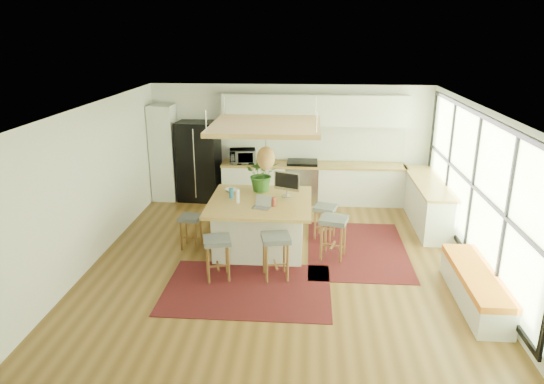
# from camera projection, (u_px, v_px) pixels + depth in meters

# --- Properties ---
(floor) EXTENTS (7.00, 7.00, 0.00)m
(floor) POSITION_uv_depth(u_px,v_px,m) (281.00, 260.00, 8.76)
(floor) COLOR brown
(floor) RESTS_ON ground
(ceiling) EXTENTS (7.00, 7.00, 0.00)m
(ceiling) POSITION_uv_depth(u_px,v_px,m) (282.00, 107.00, 7.92)
(ceiling) COLOR white
(ceiling) RESTS_ON ground
(wall_back) EXTENTS (6.50, 0.00, 6.50)m
(wall_back) POSITION_uv_depth(u_px,v_px,m) (290.00, 143.00, 11.66)
(wall_back) COLOR white
(wall_back) RESTS_ON ground
(wall_front) EXTENTS (6.50, 0.00, 6.50)m
(wall_front) POSITION_uv_depth(u_px,v_px,m) (262.00, 291.00, 5.03)
(wall_front) COLOR white
(wall_front) RESTS_ON ground
(wall_left) EXTENTS (0.00, 7.00, 7.00)m
(wall_left) POSITION_uv_depth(u_px,v_px,m) (95.00, 183.00, 8.58)
(wall_left) COLOR white
(wall_left) RESTS_ON ground
(wall_right) EXTENTS (0.00, 7.00, 7.00)m
(wall_right) POSITION_uv_depth(u_px,v_px,m) (479.00, 192.00, 8.11)
(wall_right) COLOR white
(wall_right) RESTS_ON ground
(window_wall) EXTENTS (0.10, 6.20, 2.60)m
(window_wall) POSITION_uv_depth(u_px,v_px,m) (478.00, 189.00, 8.09)
(window_wall) COLOR black
(window_wall) RESTS_ON wall_right
(pantry) EXTENTS (0.55, 0.60, 2.25)m
(pantry) POSITION_uv_depth(u_px,v_px,m) (164.00, 153.00, 11.64)
(pantry) COLOR white
(pantry) RESTS_ON floor
(back_counter_base) EXTENTS (4.20, 0.60, 0.88)m
(back_counter_base) POSITION_uv_depth(u_px,v_px,m) (313.00, 184.00, 11.60)
(back_counter_base) COLOR white
(back_counter_base) RESTS_ON floor
(back_counter_top) EXTENTS (4.24, 0.64, 0.05)m
(back_counter_top) POSITION_uv_depth(u_px,v_px,m) (313.00, 165.00, 11.46)
(back_counter_top) COLOR #A8843B
(back_counter_top) RESTS_ON back_counter_base
(backsplash) EXTENTS (4.20, 0.02, 0.80)m
(backsplash) POSITION_uv_depth(u_px,v_px,m) (314.00, 143.00, 11.60)
(backsplash) COLOR white
(backsplash) RESTS_ON wall_back
(upper_cabinets) EXTENTS (4.20, 0.34, 0.70)m
(upper_cabinets) POSITION_uv_depth(u_px,v_px,m) (314.00, 110.00, 11.20)
(upper_cabinets) COLOR white
(upper_cabinets) RESTS_ON wall_back
(range) EXTENTS (0.76, 0.62, 1.00)m
(range) POSITION_uv_depth(u_px,v_px,m) (302.00, 181.00, 11.60)
(range) COLOR #A5A5AA
(range) RESTS_ON floor
(right_counter_base) EXTENTS (0.60, 2.50, 0.88)m
(right_counter_base) POSITION_uv_depth(u_px,v_px,m) (427.00, 203.00, 10.31)
(right_counter_base) COLOR white
(right_counter_base) RESTS_ON floor
(right_counter_top) EXTENTS (0.64, 2.54, 0.05)m
(right_counter_top) POSITION_uv_depth(u_px,v_px,m) (429.00, 182.00, 10.17)
(right_counter_top) COLOR #A8843B
(right_counter_top) RESTS_ON right_counter_base
(window_bench) EXTENTS (0.52, 2.00, 0.50)m
(window_bench) POSITION_uv_depth(u_px,v_px,m) (475.00, 287.00, 7.34)
(window_bench) COLOR white
(window_bench) RESTS_ON floor
(ceiling_panel) EXTENTS (1.86, 1.86, 0.80)m
(ceiling_panel) POSITION_uv_depth(u_px,v_px,m) (266.00, 141.00, 8.52)
(ceiling_panel) COLOR #A8843B
(ceiling_panel) RESTS_ON ceiling
(rug_near) EXTENTS (2.60, 1.80, 0.01)m
(rug_near) POSITION_uv_depth(u_px,v_px,m) (248.00, 289.00, 7.78)
(rug_near) COLOR black
(rug_near) RESTS_ON floor
(rug_right) EXTENTS (1.80, 2.60, 0.01)m
(rug_right) POSITION_uv_depth(u_px,v_px,m) (357.00, 249.00, 9.18)
(rug_right) COLOR black
(rug_right) RESTS_ON floor
(fridge) EXTENTS (0.98, 0.79, 1.87)m
(fridge) POSITION_uv_depth(u_px,v_px,m) (199.00, 161.00, 11.67)
(fridge) COLOR black
(fridge) RESTS_ON floor
(island) EXTENTS (1.85, 1.85, 0.93)m
(island) POSITION_uv_depth(u_px,v_px,m) (260.00, 224.00, 9.13)
(island) COLOR #A8843B
(island) RESTS_ON floor
(stool_near_left) EXTENTS (0.52, 0.52, 0.71)m
(stool_near_left) POSITION_uv_depth(u_px,v_px,m) (218.00, 259.00, 8.01)
(stool_near_left) COLOR #4B5053
(stool_near_left) RESTS_ON floor
(stool_near_right) EXTENTS (0.53, 0.53, 0.75)m
(stool_near_right) POSITION_uv_depth(u_px,v_px,m) (276.00, 258.00, 8.03)
(stool_near_right) COLOR #4B5053
(stool_near_right) RESTS_ON floor
(stool_right_front) EXTENTS (0.55, 0.55, 0.77)m
(stool_right_front) POSITION_uv_depth(u_px,v_px,m) (333.00, 239.00, 8.74)
(stool_right_front) COLOR #4B5053
(stool_right_front) RESTS_ON floor
(stool_right_back) EXTENTS (0.49, 0.49, 0.67)m
(stool_right_back) POSITION_uv_depth(u_px,v_px,m) (325.00, 221.00, 9.57)
(stool_right_back) COLOR #4B5053
(stool_right_back) RESTS_ON floor
(stool_left_side) EXTENTS (0.41, 0.41, 0.63)m
(stool_left_side) POSITION_uv_depth(u_px,v_px,m) (191.00, 230.00, 9.15)
(stool_left_side) COLOR #4B5053
(stool_left_side) RESTS_ON floor
(laptop) EXTENTS (0.38, 0.39, 0.23)m
(laptop) POSITION_uv_depth(u_px,v_px,m) (261.00, 202.00, 8.56)
(laptop) COLOR #A5A5AA
(laptop) RESTS_ON island
(monitor) EXTENTS (0.54, 0.36, 0.48)m
(monitor) POSITION_uv_depth(u_px,v_px,m) (287.00, 183.00, 9.12)
(monitor) COLOR #A5A5AA
(monitor) RESTS_ON island
(microwave) EXTENTS (0.64, 0.42, 0.40)m
(microwave) POSITION_uv_depth(u_px,v_px,m) (243.00, 155.00, 11.47)
(microwave) COLOR #A5A5AA
(microwave) RESTS_ON back_counter_top
(island_plant) EXTENTS (0.77, 0.82, 0.54)m
(island_plant) POSITION_uv_depth(u_px,v_px,m) (262.00, 177.00, 9.44)
(island_plant) COLOR #1E4C19
(island_plant) RESTS_ON island
(island_bowl) EXTENTS (0.25, 0.25, 0.05)m
(island_bowl) POSITION_uv_depth(u_px,v_px,m) (231.00, 190.00, 9.48)
(island_bowl) COLOR white
(island_bowl) RESTS_ON island
(island_bottle_0) EXTENTS (0.07, 0.07, 0.19)m
(island_bottle_0) POSITION_uv_depth(u_px,v_px,m) (231.00, 193.00, 9.09)
(island_bottle_0) COLOR teal
(island_bottle_0) RESTS_ON island
(island_bottle_1) EXTENTS (0.07, 0.07, 0.19)m
(island_bottle_1) POSITION_uv_depth(u_px,v_px,m) (237.00, 198.00, 8.85)
(island_bottle_1) COLOR white
(island_bottle_1) RESTS_ON island
(island_bottle_2) EXTENTS (0.07, 0.07, 0.19)m
(island_bottle_2) POSITION_uv_depth(u_px,v_px,m) (273.00, 201.00, 8.66)
(island_bottle_2) COLOR #A34236
(island_bottle_2) RESTS_ON island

